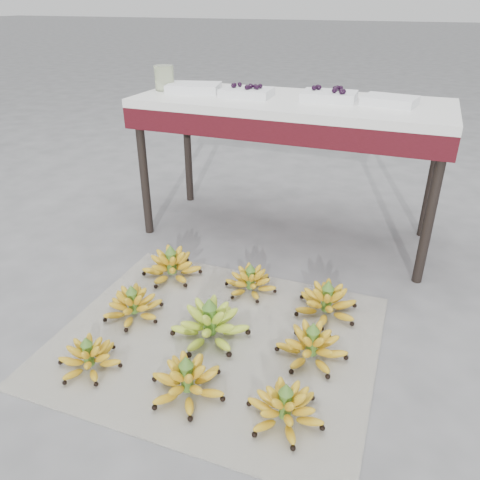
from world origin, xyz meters
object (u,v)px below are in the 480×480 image
(newspaper_mat, at_px, (216,339))
(tray_far_left, at_px, (194,88))
(bunch_mid_right, at_px, (312,346))
(tray_right, at_px, (329,95))
(bunch_front_center, at_px, (187,381))
(bunch_mid_left, at_px, (133,305))
(bunch_back_center, at_px, (250,282))
(vendor_table, at_px, (290,116))
(glass_jar, at_px, (164,78))
(bunch_front_right, at_px, (285,408))
(bunch_mid_center, at_px, (210,324))
(tray_left, at_px, (247,92))
(tray_far_right, at_px, (390,100))
(bunch_back_right, at_px, (327,302))
(bunch_back_left, at_px, (172,266))
(bunch_front_left, at_px, (89,357))

(newspaper_mat, bearing_deg, tray_far_left, 118.92)
(bunch_mid_right, xyz_separation_m, tray_right, (-0.21, 1.02, 0.73))
(bunch_front_center, distance_m, bunch_mid_left, 0.53)
(bunch_back_center, xyz_separation_m, vendor_table, (-0.02, 0.65, 0.63))
(bunch_mid_right, relative_size, glass_jar, 2.08)
(bunch_front_right, xyz_separation_m, tray_far_left, (-0.93, 1.31, 0.73))
(bunch_mid_right, bearing_deg, glass_jar, 136.90)
(bunch_mid_center, distance_m, tray_left, 1.25)
(bunch_mid_center, distance_m, tray_far_right, 1.37)
(bunch_back_right, distance_m, vendor_table, 1.01)
(bunch_front_center, height_order, tray_far_right, tray_far_right)
(bunch_front_center, relative_size, bunch_back_center, 1.15)
(bunch_mid_right, distance_m, vendor_table, 1.24)
(tray_far_left, xyz_separation_m, glass_jar, (-0.17, -0.01, 0.04))
(newspaper_mat, xyz_separation_m, bunch_mid_center, (-0.03, 0.00, 0.07))
(bunch_back_left, relative_size, glass_jar, 2.14)
(bunch_mid_left, bearing_deg, glass_jar, 132.59)
(bunch_front_right, distance_m, tray_right, 1.55)
(bunch_front_center, bearing_deg, tray_far_left, 117.52)
(bunch_front_center, xyz_separation_m, bunch_back_left, (-0.42, 0.66, 0.00))
(bunch_mid_right, bearing_deg, bunch_front_right, -93.76)
(bunch_mid_center, height_order, bunch_back_left, bunch_mid_center)
(bunch_back_left, height_order, tray_left, tray_left)
(tray_left, height_order, tray_far_right, tray_left)
(tray_right, xyz_separation_m, glass_jar, (-0.91, -0.05, 0.04))
(bunch_front_left, height_order, glass_jar, glass_jar)
(bunch_front_center, distance_m, tray_far_right, 1.60)
(bunch_mid_left, xyz_separation_m, tray_right, (0.57, 1.04, 0.73))
(bunch_back_center, bearing_deg, glass_jar, 141.92)
(bunch_front_left, relative_size, tray_far_left, 0.80)
(newspaper_mat, distance_m, bunch_front_left, 0.49)
(vendor_table, bearing_deg, bunch_back_right, -60.74)
(bunch_front_right, relative_size, bunch_mid_right, 1.08)
(newspaper_mat, xyz_separation_m, tray_far_left, (-0.56, 1.02, 0.79))
(bunch_front_center, relative_size, glass_jar, 2.15)
(bunch_mid_left, height_order, bunch_back_left, bunch_back_left)
(tray_right, bearing_deg, bunch_back_right, -74.45)
(vendor_table, bearing_deg, bunch_front_left, -104.76)
(newspaper_mat, bearing_deg, tray_left, 103.86)
(bunch_mid_right, relative_size, vendor_table, 0.17)
(bunch_front_left, relative_size, bunch_front_right, 0.86)
(bunch_mid_left, xyz_separation_m, bunch_mid_center, (0.37, -0.01, 0.01))
(tray_left, xyz_separation_m, glass_jar, (-0.49, 0.01, 0.04))
(bunch_front_right, relative_size, bunch_back_right, 0.83)
(bunch_mid_center, xyz_separation_m, bunch_back_left, (-0.37, 0.36, -0.01))
(bunch_mid_right, xyz_separation_m, tray_left, (-0.63, 0.97, 0.73))
(tray_left, distance_m, tray_right, 0.42)
(bunch_mid_center, height_order, tray_left, tray_left)
(bunch_front_center, relative_size, tray_far_right, 1.03)
(bunch_mid_right, relative_size, bunch_back_center, 1.11)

